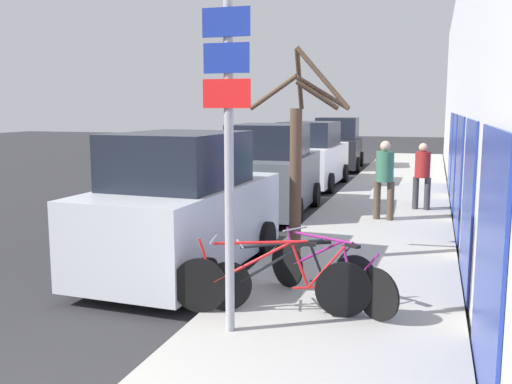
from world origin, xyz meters
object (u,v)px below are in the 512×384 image
(parked_car_0, at_px, (183,210))
(pedestrian_near, at_px, (422,171))
(bicycle_2, at_px, (328,274))
(parked_car_1, at_px, (270,173))
(bicycle_0, at_px, (271,283))
(street_tree, at_px, (298,161))
(bicycle_1, at_px, (291,278))
(parked_car_3, at_px, (338,146))
(signpost, at_px, (229,148))
(parked_car_2, at_px, (310,157))
(pedestrian_far, at_px, (385,174))

(parked_car_0, xyz_separation_m, pedestrian_near, (3.61, 6.40, 0.06))
(bicycle_2, bearing_deg, parked_car_1, 57.04)
(bicycle_0, relative_size, street_tree, 0.69)
(parked_car_0, bearing_deg, parked_car_1, 93.39)
(bicycle_1, distance_m, bicycle_2, 0.52)
(bicycle_2, bearing_deg, street_tree, 59.16)
(parked_car_0, height_order, pedestrian_near, parked_car_0)
(bicycle_0, xyz_separation_m, bicycle_2, (0.59, 0.68, -0.03))
(bicycle_1, bearing_deg, parked_car_3, -20.92)
(bicycle_1, bearing_deg, parked_car_0, 28.03)
(bicycle_2, bearing_deg, signpost, -179.74)
(parked_car_0, bearing_deg, bicycle_1, -31.01)
(pedestrian_near, bearing_deg, signpost, 87.41)
(parked_car_2, distance_m, street_tree, 10.21)
(pedestrian_far, bearing_deg, parked_car_0, -110.91)
(signpost, relative_size, parked_car_3, 0.82)
(bicycle_2, height_order, street_tree, street_tree)
(bicycle_0, bearing_deg, pedestrian_near, -22.55)
(parked_car_3, xyz_separation_m, pedestrian_far, (2.98, -11.72, 0.17))
(parked_car_2, relative_size, pedestrian_far, 2.56)
(parked_car_0, bearing_deg, pedestrian_near, 63.20)
(parked_car_0, xyz_separation_m, parked_car_2, (-0.16, 10.77, -0.04))
(bicycle_0, distance_m, bicycle_1, 0.42)
(bicycle_0, distance_m, bicycle_2, 0.90)
(parked_car_1, relative_size, parked_car_3, 0.95)
(pedestrian_near, xyz_separation_m, pedestrian_far, (-0.80, -1.61, 0.08))
(bicycle_0, bearing_deg, parked_car_0, 36.13)
(bicycle_2, distance_m, parked_car_3, 17.88)
(street_tree, bearing_deg, bicycle_0, -84.07)
(bicycle_2, relative_size, pedestrian_near, 1.14)
(parked_car_0, distance_m, parked_car_2, 10.77)
(bicycle_1, xyz_separation_m, parked_car_2, (-2.34, 12.21, 0.49))
(bicycle_1, relative_size, pedestrian_near, 1.22)
(bicycle_0, xyz_separation_m, pedestrian_near, (1.60, 8.23, 0.56))
(parked_car_3, bearing_deg, bicycle_0, -86.91)
(bicycle_1, xyz_separation_m, bicycle_2, (0.43, 0.30, 0.01))
(bicycle_1, bearing_deg, parked_car_2, -17.50)
(street_tree, bearing_deg, pedestrian_near, 71.60)
(bicycle_1, xyz_separation_m, pedestrian_far, (0.64, 6.24, 0.66))
(street_tree, bearing_deg, parked_car_0, -156.04)
(bicycle_0, bearing_deg, street_tree, -5.60)
(bicycle_0, xyz_separation_m, parked_car_3, (-2.17, 18.34, 0.46))
(bicycle_1, distance_m, parked_car_3, 18.12)
(street_tree, bearing_deg, parked_car_3, 96.89)
(bicycle_0, bearing_deg, bicycle_1, -34.94)
(pedestrian_near, bearing_deg, parked_car_0, 70.18)
(signpost, bearing_deg, pedestrian_far, 81.23)
(parked_car_3, bearing_deg, street_tree, -86.77)
(parked_car_1, bearing_deg, pedestrian_far, -14.81)
(parked_car_1, bearing_deg, parked_car_2, 88.76)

